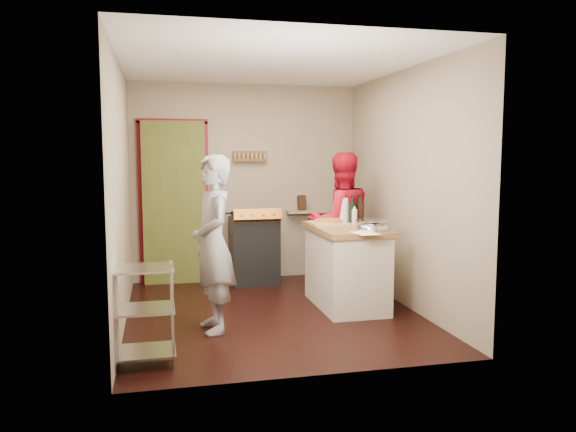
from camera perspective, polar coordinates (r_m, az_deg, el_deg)
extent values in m
plane|color=black|center=(6.06, -1.65, -9.78)|extent=(3.50, 3.50, 0.00)
cube|color=gray|center=(7.55, -4.30, 3.42)|extent=(3.00, 0.04, 2.60)
cube|color=#565B23|center=(7.54, -11.51, 1.39)|extent=(0.80, 0.40, 2.10)
cube|color=maroon|center=(7.47, -14.71, 1.27)|extent=(0.06, 0.06, 2.10)
cube|color=maroon|center=(7.49, -8.28, 1.43)|extent=(0.06, 0.06, 2.10)
cube|color=maroon|center=(7.45, -11.67, 9.42)|extent=(0.90, 0.06, 0.06)
cube|color=brown|center=(7.50, -3.88, 5.69)|extent=(0.46, 0.09, 0.03)
cube|color=brown|center=(7.54, -3.94, 6.15)|extent=(0.46, 0.02, 0.12)
cube|color=olive|center=(7.50, -3.89, 6.11)|extent=(0.42, 0.04, 0.07)
cube|color=gray|center=(7.69, 2.85, 0.49)|extent=(0.80, 0.18, 0.04)
cube|color=black|center=(7.63, 1.41, 1.35)|extent=(0.10, 0.14, 0.22)
cube|color=gray|center=(5.73, -16.57, 2.26)|extent=(0.04, 3.50, 2.60)
cube|color=gray|center=(6.30, 11.83, 2.73)|extent=(0.04, 3.50, 2.60)
cube|color=white|center=(5.89, -1.73, 15.40)|extent=(3.00, 3.50, 0.02)
cube|color=black|center=(7.35, -3.48, -3.73)|extent=(0.60, 0.55, 0.80)
cube|color=black|center=(7.29, -3.50, -0.39)|extent=(0.60, 0.55, 0.06)
cube|color=brown|center=(7.00, -3.13, 0.08)|extent=(0.60, 0.15, 0.17)
cylinder|color=black|center=(7.38, -4.82, 0.27)|extent=(0.26, 0.26, 0.05)
cylinder|color=silver|center=(4.53, -17.28, -10.38)|extent=(0.02, 0.02, 0.80)
cylinder|color=silver|center=(4.51, -11.61, -10.27)|extent=(0.02, 0.02, 0.80)
cylinder|color=silver|center=(4.87, -16.97, -9.18)|extent=(0.02, 0.02, 0.80)
cylinder|color=silver|center=(4.86, -11.72, -9.07)|extent=(0.02, 0.02, 0.80)
cube|color=silver|center=(4.78, -14.30, -13.18)|extent=(0.48, 0.40, 0.02)
cube|color=silver|center=(4.67, -14.42, -9.13)|extent=(0.48, 0.40, 0.02)
cube|color=silver|center=(4.60, -14.53, -5.16)|extent=(0.48, 0.40, 0.02)
cube|color=beige|center=(6.24, 5.92, -5.39)|extent=(0.64, 1.12, 0.83)
cube|color=olive|center=(6.16, 5.97, -1.33)|extent=(0.70, 1.18, 0.06)
cube|color=tan|center=(6.31, 4.12, -0.75)|extent=(0.40, 0.40, 0.02)
cylinder|color=gold|center=(6.31, 4.12, -0.52)|extent=(0.32, 0.32, 0.02)
ellipsoid|color=silver|center=(5.87, 8.53, -0.91)|extent=(0.35, 0.35, 0.11)
cylinder|color=white|center=(6.59, 5.69, 0.65)|extent=(0.12, 0.12, 0.28)
cylinder|color=silver|center=(6.31, 6.77, -0.11)|extent=(0.06, 0.06, 0.17)
cube|color=white|center=(5.64, 7.84, -1.74)|extent=(0.24, 0.32, 0.00)
cylinder|color=black|center=(6.62, 7.24, 0.78)|extent=(0.08, 0.08, 0.31)
cylinder|color=black|center=(6.57, 7.41, 0.74)|extent=(0.08, 0.08, 0.31)
cylinder|color=black|center=(6.55, 6.55, 0.73)|extent=(0.08, 0.08, 0.31)
imported|color=silver|center=(5.34, -7.62, -2.82)|extent=(0.48, 0.66, 1.67)
imported|color=#B60C21|center=(6.83, 5.37, -0.69)|extent=(0.88, 0.71, 1.70)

